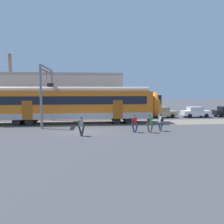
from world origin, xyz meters
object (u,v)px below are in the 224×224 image
pedestrian_white (161,121)px  parked_car_white (195,112)px  parked_car_tan (162,112)px  pedestrian_red (135,122)px  pedestrian_green (150,122)px  pedestrian_grey (81,125)px

pedestrian_white → parked_car_white: (8.58, 10.25, -0.21)m
parked_car_tan → pedestrian_red: bearing=-120.0°
pedestrian_red → pedestrian_white: 2.64m
pedestrian_red → pedestrian_green: (1.37, -0.26, 0.00)m
pedestrian_green → parked_car_white: (9.82, 10.91, -0.21)m
pedestrian_white → parked_car_tan: size_ratio=0.41×
pedestrian_green → pedestrian_white: bearing=28.0°
pedestrian_grey → parked_car_tan: pedestrian_grey is taller
parked_car_white → pedestrian_grey: bearing=-143.6°
pedestrian_red → parked_car_white: 15.44m
pedestrian_green → pedestrian_white: size_ratio=1.00×
pedestrian_grey → pedestrian_white: same height
parked_car_tan → parked_car_white: (5.04, 0.02, 0.00)m
pedestrian_white → parked_car_white: pedestrian_white is taller
pedestrian_grey → pedestrian_green: bearing=8.5°
pedestrian_red → pedestrian_white: bearing=8.6°
pedestrian_grey → pedestrian_red: same height
pedestrian_grey → pedestrian_green: same height
parked_car_white → pedestrian_green: bearing=-132.0°
pedestrian_green → parked_car_tan: pedestrian_green is taller
parked_car_tan → pedestrian_white: bearing=-109.1°
pedestrian_green → pedestrian_red: bearing=169.1°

